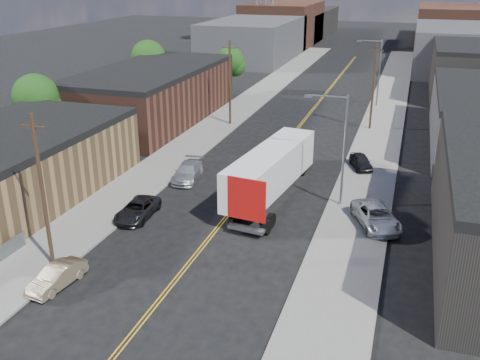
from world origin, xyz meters
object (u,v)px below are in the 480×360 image
Objects in this scene: car_left_b at (57,277)px; car_right_lot_a at (376,216)px; car_left_c at (137,210)px; semi_truck at (276,165)px; car_right_lot_c at (361,161)px; car_left_d at (188,172)px.

car_right_lot_a is (17.40, 13.89, 0.24)m from car_left_b.
car_left_b is 10.01m from car_left_c.
car_right_lot_c is at bearing 59.62° from semi_truck.
car_right_lot_a is at bearing -100.76° from car_right_lot_c.
car_right_lot_c is (15.04, 26.00, 0.14)m from car_left_b.
car_right_lot_c reaches higher than car_left_c.
car_left_c is (-8.81, -7.88, -1.85)m from semi_truck.
semi_truck is 3.58× the size of car_left_c.
car_left_b is at bearing -165.51° from car_right_lot_a.
car_right_lot_a is at bearing -23.18° from car_left_d.
car_left_c is 8.58m from car_left_d.
car_right_lot_a is (16.91, -4.68, 0.17)m from car_left_d.
car_left_b is 1.05× the size of car_right_lot_c.
semi_truck is 11.97m from car_left_c.
car_left_c is 0.88× the size of car_right_lot_a.
car_left_b is (-8.81, -17.89, -1.85)m from semi_truck.
car_left_d reaches higher than car_left_b.
car_right_lot_c is at bearing 19.34° from car_left_d.
car_right_lot_a is 12.34m from car_right_lot_c.
car_right_lot_c is at bearing 76.91° from car_right_lot_a.
semi_truck is at bearing -149.29° from car_right_lot_c.
car_right_lot_c is (15.04, 15.99, 0.14)m from car_left_c.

